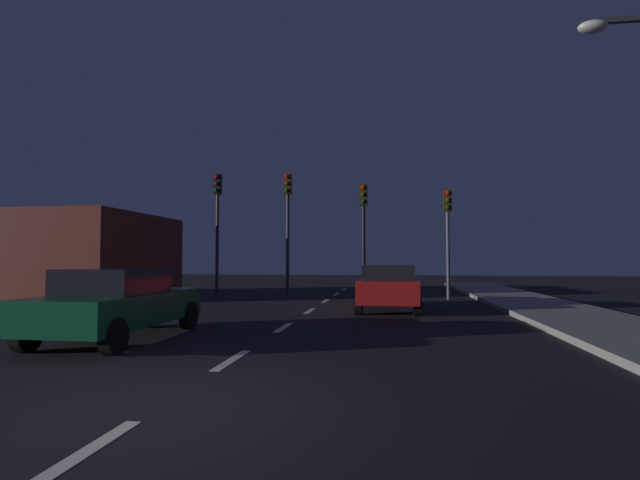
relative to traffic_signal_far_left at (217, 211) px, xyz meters
The scene contains 16 objects.
ground_plane 10.33m from the traffic_signal_far_left, 58.85° to the right, with size 80.00×80.00×0.00m, color black.
sidewalk_curb_right 15.39m from the traffic_signal_far_left, 33.41° to the right, with size 3.00×40.00×0.15m, color gray.
lane_stripe_nearest 17.57m from the traffic_signal_far_left, 73.15° to the right, with size 0.16×1.60×0.01m, color silver.
lane_stripe_second 14.09m from the traffic_signal_far_left, 68.50° to the right, with size 0.16×1.60×0.01m, color silver.
lane_stripe_third 10.81m from the traffic_signal_far_left, 60.60° to the right, with size 0.16×1.60×0.01m, color silver.
lane_stripe_fourth 8.01m from the traffic_signal_far_left, 45.31° to the right, with size 0.16×1.60×0.01m, color silver.
lane_stripe_fifth 6.36m from the traffic_signal_far_left, 13.89° to the right, with size 0.16×1.60×0.01m, color silver.
lane_stripe_sixth 6.74m from the traffic_signal_far_left, 27.32° to the left, with size 0.16×1.60×0.01m, color silver.
lane_stripe_seventh 8.91m from the traffic_signal_far_left, 52.01° to the left, with size 0.16×1.60×0.01m, color silver.
traffic_signal_far_left is the anchor object (origin of this frame).
traffic_signal_center_left 3.16m from the traffic_signal_far_left, ahead, with size 0.32×0.38×5.36m.
traffic_signal_center_right 6.43m from the traffic_signal_far_left, ahead, with size 0.32×0.38×4.82m.
traffic_signal_far_right 9.88m from the traffic_signal_far_left, ahead, with size 0.32×0.38×4.52m.
car_stopped_ahead 9.08m from the traffic_signal_far_left, 29.49° to the right, with size 1.96×4.52×1.46m.
car_adjacent_lane 11.61m from the traffic_signal_far_left, 79.66° to the right, with size 1.88×4.20×1.45m.
storefront_left 6.10m from the traffic_signal_far_left, behind, with size 5.49×7.05×3.64m, color maroon.
Camera 1 is at (2.55, -4.97, 1.62)m, focal length 27.02 mm.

